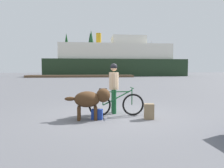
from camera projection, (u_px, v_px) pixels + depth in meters
name	position (u px, v px, depth m)	size (l,w,h in m)	color
ground_plane	(114.00, 115.00, 6.94)	(160.00, 160.00, 0.00)	slate
bicycle	(116.00, 104.00, 6.82)	(1.77, 0.44, 0.91)	black
person_cyclist	(114.00, 83.00, 7.22)	(0.32, 0.53, 1.68)	#19592D
dog	(91.00, 99.00, 6.35)	(1.34, 0.55, 0.92)	#472D19
backpack	(149.00, 111.00, 6.40)	(0.28, 0.20, 0.46)	#8C7251
handbag_pannier	(97.00, 114.00, 6.36)	(0.32, 0.18, 0.31)	navy
dock_pier	(81.00, 76.00, 38.64)	(18.83, 2.63, 0.40)	brown
ferry_boat	(115.00, 61.00, 46.75)	(29.08, 8.87, 9.09)	#1E331E
sailboat_moored	(151.00, 73.00, 54.01)	(6.63, 1.86, 8.40)	silver
pine_tree_far_left	(67.00, 49.00, 62.32)	(2.99, 2.99, 11.78)	#4C331E
pine_tree_center	(91.00, 48.00, 60.89)	(3.55, 3.55, 12.37)	#4C331E
pine_tree_far_right	(132.00, 54.00, 64.75)	(3.21, 3.21, 9.07)	#4C331E
pine_tree_mid_back	(90.00, 48.00, 66.49)	(3.23, 3.23, 12.68)	#4C331E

